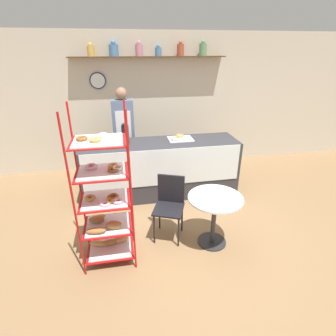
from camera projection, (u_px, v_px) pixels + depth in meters
name	position (u px, v px, depth m)	size (l,w,h in m)	color
ground_plane	(173.00, 231.00, 3.75)	(14.00, 14.00, 0.00)	olive
back_wall	(150.00, 102.00, 5.37)	(10.00, 0.30, 2.70)	beige
display_counter	(160.00, 168.00, 4.55)	(2.64, 0.71, 0.96)	#333338
pastry_rack	(105.00, 203.00, 2.98)	(0.60, 0.51, 1.89)	#B71414
person_worker	(124.00, 133.00, 4.76)	(0.38, 0.23, 1.78)	#282833
cafe_table	(215.00, 209.00, 3.32)	(0.69, 0.69, 0.70)	#262628
cafe_chair	(170.00, 201.00, 3.50)	(0.49, 0.49, 0.87)	black
coffee_carafe	(125.00, 134.00, 4.22)	(0.12, 0.12, 0.34)	black
donut_tray_counter	(179.00, 138.00, 4.48)	(0.42, 0.35, 0.05)	silver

